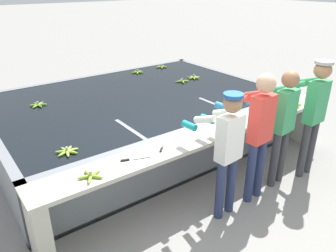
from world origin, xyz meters
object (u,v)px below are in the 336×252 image
object	(u,v)px
banana_bunch_floating_3	(194,77)
banana_bunch_floating_4	(138,72)
banana_bunch_floating_0	(161,67)
banana_bunch_ledge_1	(91,176)
worker_0	(227,145)
banana_bunch_floating_2	(67,151)
worker_3	(313,108)
knife_1	(131,159)
banana_bunch_floating_5	(38,105)
banana_bunch_ledge_0	(293,105)
knife_0	(162,147)
worker_1	(258,127)
banana_bunch_floating_1	(182,81)
worker_2	(282,119)

from	to	relation	value
banana_bunch_floating_3	banana_bunch_floating_4	distance (m)	1.27
banana_bunch_floating_0	banana_bunch_ledge_1	bearing A→B (deg)	-134.39
worker_0	banana_bunch_floating_2	distance (m)	1.88
worker_3	banana_bunch_floating_4	world-z (taller)	worker_3
banana_bunch_floating_4	knife_1	distance (m)	3.78
banana_bunch_floating_2	banana_bunch_floating_5	xyz separation A→B (m)	(0.19, 1.80, 0.00)
banana_bunch_floating_5	banana_bunch_ledge_0	bearing A→B (deg)	-36.37
worker_0	knife_1	world-z (taller)	worker_0
worker_3	banana_bunch_floating_4	size ratio (longest dim) A/B	6.27
banana_bunch_floating_5	worker_3	bearing A→B (deg)	-45.60
banana_bunch_floating_0	knife_0	distance (m)	3.96
knife_1	knife_0	bearing A→B (deg)	3.58
worker_3	banana_bunch_floating_0	distance (m)	3.87
banana_bunch_floating_5	knife_0	distance (m)	2.50
worker_3	banana_bunch_floating_3	distance (m)	2.75
banana_bunch_ledge_0	banana_bunch_ledge_1	world-z (taller)	same
banana_bunch_floating_5	worker_1	bearing A→B (deg)	-57.96
worker_1	banana_bunch_ledge_1	distance (m)	2.10
worker_0	banana_bunch_floating_1	world-z (taller)	worker_0
worker_1	banana_bunch_floating_3	distance (m)	2.95
worker_0	worker_3	distance (m)	1.66
worker_3	banana_bunch_floating_3	xyz separation A→B (m)	(0.14, 2.74, -0.21)
worker_3	banana_bunch_ledge_1	world-z (taller)	worker_3
worker_2	banana_bunch_floating_2	world-z (taller)	worker_2
banana_bunch_floating_0	banana_bunch_floating_5	world-z (taller)	same
worker_1	worker_2	distance (m)	0.55
worker_2	knife_0	bearing A→B (deg)	161.92
banana_bunch_floating_2	banana_bunch_floating_5	size ratio (longest dim) A/B	0.99
worker_1	banana_bunch_floating_5	world-z (taller)	worker_1
worker_2	banana_bunch_ledge_0	world-z (taller)	worker_2
banana_bunch_floating_5	banana_bunch_floating_0	bearing A→B (deg)	15.66
banana_bunch_floating_5	banana_bunch_ledge_1	bearing A→B (deg)	-94.46
banana_bunch_ledge_1	knife_0	bearing A→B (deg)	5.49
worker_0	banana_bunch_floating_3	size ratio (longest dim) A/B	5.72
worker_3	knife_1	xyz separation A→B (m)	(-2.62, 0.60, -0.21)
worker_1	banana_bunch_floating_4	bearing A→B (deg)	81.96
worker_0	knife_0	xyz separation A→B (m)	(-0.51, 0.57, -0.11)
worker_1	banana_bunch_ledge_0	xyz separation A→B (m)	(1.49, 0.49, -0.18)
worker_2	banana_bunch_floating_3	world-z (taller)	worker_2
worker_3	banana_bunch_ledge_1	size ratio (longest dim) A/B	6.27
banana_bunch_floating_1	banana_bunch_floating_2	world-z (taller)	same
banana_bunch_floating_1	worker_1	bearing A→B (deg)	-108.63
banana_bunch_ledge_1	worker_1	bearing A→B (deg)	-13.19
worker_2	banana_bunch_floating_1	size ratio (longest dim) A/B	6.12
worker_2	banana_bunch_ledge_0	size ratio (longest dim) A/B	5.91
banana_bunch_floating_5	banana_bunch_floating_2	bearing A→B (deg)	-96.15
worker_0	banana_bunch_floating_2	bearing A→B (deg)	142.33
worker_1	banana_bunch_floating_1	xyz separation A→B (m)	(0.88, 2.61, -0.19)
banana_bunch_floating_3	banana_bunch_ledge_0	xyz separation A→B (m)	(0.25, -2.19, 0.00)
banana_bunch_ledge_0	knife_1	distance (m)	3.01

